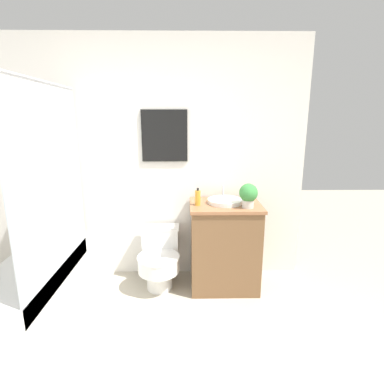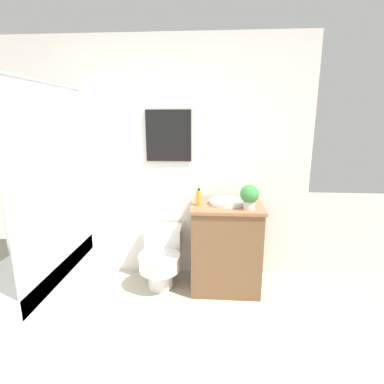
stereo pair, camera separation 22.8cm
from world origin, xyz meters
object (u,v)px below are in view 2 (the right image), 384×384
Objects in this scene: soap_bottle at (199,198)px; potted_plant at (249,196)px; toilet at (161,257)px; sink at (227,202)px.

potted_plant is at bearing -10.44° from soap_bottle.
toilet is 0.89m from sink.
toilet is 0.76m from soap_bottle.
soap_bottle is 0.48m from potted_plant.
soap_bottle reaches higher than toilet.
potted_plant reaches higher than sink.
toilet is at bearing 171.32° from potted_plant.
sink reaches higher than toilet.
toilet is 2.59× the size of potted_plant.
sink is 0.29m from soap_bottle.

